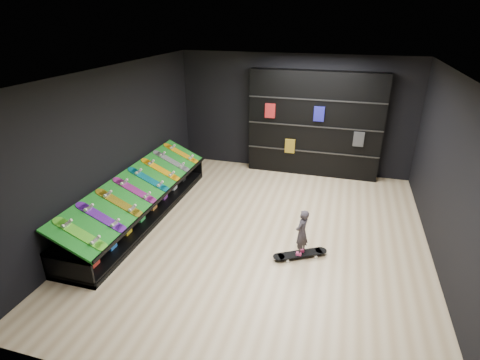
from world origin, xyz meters
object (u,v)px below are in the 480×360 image
(child, at_px, (301,241))
(back_shelving, at_px, (314,125))
(display_rack, at_px, (142,206))
(floor_skateboard, at_px, (300,255))

(child, bearing_deg, back_shelving, -155.17)
(back_shelving, bearing_deg, child, -86.40)
(back_shelving, xyz_separation_m, child, (0.24, -3.85, -0.98))
(display_rack, relative_size, back_shelving, 1.37)
(child, bearing_deg, floor_skateboard, 180.00)
(display_rack, bearing_deg, child, -9.03)
(floor_skateboard, relative_size, child, 1.96)
(floor_skateboard, bearing_deg, back_shelving, 63.96)
(back_shelving, distance_m, floor_skateboard, 4.06)
(display_rack, bearing_deg, back_shelving, 46.96)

